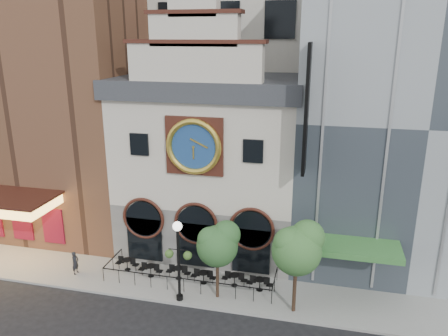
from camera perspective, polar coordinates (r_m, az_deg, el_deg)
The scene contains 16 objects.
ground at distance 26.60m, azimuth -6.10°, elevation -17.43°, with size 120.00×120.00×0.00m, color black.
sidewalk at distance 28.54m, azimuth -4.40°, elevation -14.57°, with size 44.00×5.00×0.15m, color gray.
clock_building at distance 30.56m, azimuth -1.66°, elevation 1.24°, with size 12.60×8.78×18.65m.
theater_building at distance 36.94m, azimuth -21.16°, elevation 12.21°, with size 14.00×15.60×25.00m.
retail_building at distance 31.39m, azimuth 23.15°, elevation 6.77°, with size 14.00×14.40×20.00m.
cafe_railing at distance 28.26m, azimuth -4.42°, elevation -13.67°, with size 10.60×2.60×0.90m, color black, non-canonical shape.
bistro_0 at distance 30.00m, azimuth -12.53°, elevation -12.08°, with size 1.58×0.68×0.90m.
bistro_1 at distance 29.00m, azimuth -9.56°, elevation -12.98°, with size 1.58×0.68×0.90m.
bistro_2 at distance 28.54m, azimuth -5.97°, elevation -13.35°, with size 1.58×0.68×0.90m.
bistro_3 at distance 27.95m, azimuth -2.70°, elevation -13.98°, with size 1.58×0.68×0.90m.
bistro_4 at distance 27.70m, azimuth 1.38°, elevation -14.28°, with size 1.58×0.68×0.90m.
bistro_5 at distance 27.34m, azimuth 4.68°, elevation -14.80°, with size 1.58×0.68×0.90m.
pedestrian at distance 30.34m, azimuth -18.85°, elevation -11.63°, with size 0.56×0.37×1.54m, color black.
lamppost at distance 25.25m, azimuth -6.00°, elevation -10.92°, with size 1.58×0.55×4.95m.
tree_left at distance 25.20m, azimuth -0.77°, elevation -9.75°, with size 2.48×2.39×4.77m.
tree_right at distance 24.09m, azimuth 9.61°, elevation -10.11°, with size 2.81×2.70×5.41m.
Camera 1 is at (7.67, -20.56, 15.03)m, focal length 35.00 mm.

